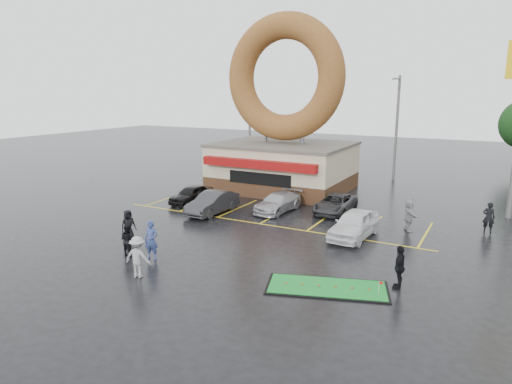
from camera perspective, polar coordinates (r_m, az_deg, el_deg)
The scene contains 18 objects.
ground at distance 24.35m, azimuth -3.33°, elevation -5.99°, with size 120.00×120.00×0.00m, color black.
donut_shop at distance 36.09m, azimuth 3.46°, elevation 7.35°, with size 10.20×8.70×13.50m.
streetlight_left at distance 45.42m, azimuth -0.86°, elevation 8.85°, with size 0.40×2.21×9.00m.
streetlight_mid at distance 41.43m, azimuth 17.16°, elevation 7.93°, with size 0.40×2.21×9.00m.
car_black at distance 32.23m, azimuth -8.07°, elevation -0.31°, with size 1.48×3.68×1.25m, color black.
car_dgrey at distance 29.38m, azimuth -5.47°, elevation -1.35°, with size 1.49×4.27×1.41m, color #2D2E30.
car_silver at distance 29.79m, azimuth 2.76°, elevation -1.30°, with size 1.70×4.19×1.21m, color #ABACB0.
car_grey at distance 29.92m, azimuth 9.87°, elevation -1.45°, with size 1.95×4.22×1.17m, color #2E2F31.
car_white at distance 25.07m, azimuth 12.19°, elevation -3.95°, with size 1.75×4.34×1.48m, color white.
person_blue at distance 21.93m, azimuth -12.95°, elevation -5.87°, with size 0.68×0.45×1.86m, color navy.
person_blackjkt at distance 22.70m, azimuth -15.74°, elevation -5.78°, with size 0.76×0.59×1.57m, color black.
person_hoodie at distance 20.03m, azimuth -14.56°, elevation -7.86°, with size 1.16×0.67×1.79m, color #9C9B9E.
person_bystander at distance 24.92m, azimuth -15.67°, elevation -4.03°, with size 0.81×0.52×1.65m, color black.
person_cameraman at distance 19.22m, azimuth 17.50°, elevation -8.92°, with size 1.05×0.44×1.80m, color black.
person_walker_near at distance 27.08m, azimuth 18.62°, elevation -2.67°, with size 1.73×0.55×1.86m, color #99999C.
person_walker_far at distance 28.46m, azimuth 27.08°, elevation -2.84°, with size 0.63×0.41×1.72m, color black.
dumpster at distance 38.92m, azimuth -2.48°, elevation 2.07°, with size 1.80×1.20×1.30m, color #1C4A2A.
putting_green at distance 18.87m, azimuth 8.87°, elevation -11.70°, with size 5.24×3.49×0.60m.
Camera 1 is at (12.24, -19.57, 7.76)m, focal length 32.00 mm.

